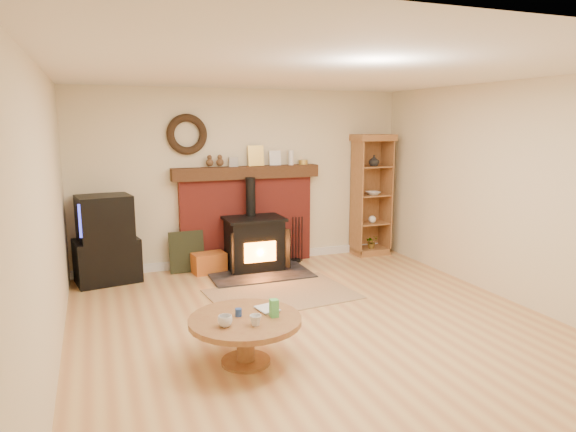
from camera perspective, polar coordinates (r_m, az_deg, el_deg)
name	(u,v)px	position (r m, az deg, el deg)	size (l,w,h in m)	color
ground	(320,328)	(5.50, 3.58, -12.33)	(5.50, 5.50, 0.00)	tan
room_shell	(316,163)	(5.16, 3.18, 5.88)	(5.02, 5.52, 2.61)	beige
chimney_breast	(247,212)	(7.69, -4.58, 0.49)	(2.20, 0.22, 1.78)	maroon
wood_stove	(255,245)	(7.41, -3.72, -3.20)	(1.40, 1.00, 1.34)	black
area_rug	(282,294)	(6.47, -0.68, -8.67)	(1.74, 1.19, 0.01)	brown
tv_unit	(106,241)	(7.25, -19.56, -2.63)	(0.88, 0.68, 1.18)	black
curio_cabinet	(371,195)	(8.36, 9.17, 2.34)	(0.62, 0.45, 1.93)	brown
firelog_box	(209,263)	(7.43, -8.77, -5.17)	(0.46, 0.29, 0.29)	orange
leaning_painting	(187,252)	(7.48, -11.18, -3.92)	(0.49, 0.03, 0.59)	black
fire_tools	(297,252)	(7.91, 0.95, -3.99)	(0.19, 0.16, 0.70)	black
coffee_table	(245,326)	(4.64, -4.75, -12.12)	(1.00, 1.00, 0.59)	brown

